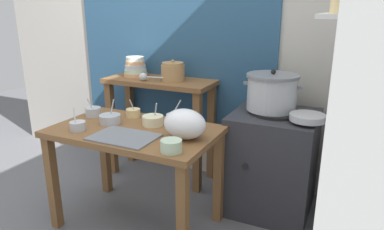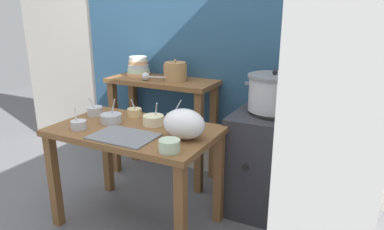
% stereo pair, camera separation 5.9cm
% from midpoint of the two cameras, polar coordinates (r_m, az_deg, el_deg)
% --- Properties ---
extents(ground_plane, '(9.00, 9.00, 0.00)m').
position_cam_midpoint_polar(ground_plane, '(2.68, -10.38, -17.09)').
color(ground_plane, slate).
extents(wall_back, '(4.40, 0.12, 2.60)m').
position_cam_midpoint_polar(wall_back, '(3.13, 2.03, 13.54)').
color(wall_back, '#B2ADA3').
rests_on(wall_back, ground).
extents(wall_right, '(0.30, 3.20, 2.60)m').
position_cam_midpoint_polar(wall_right, '(1.95, 27.15, 9.54)').
color(wall_right, white).
rests_on(wall_right, ground).
extents(prep_table, '(1.10, 0.66, 0.72)m').
position_cam_midpoint_polar(prep_table, '(2.42, -8.45, -4.60)').
color(prep_table, brown).
rests_on(prep_table, ground).
extents(back_shelf_table, '(0.96, 0.40, 0.90)m').
position_cam_midpoint_polar(back_shelf_table, '(3.11, -4.25, 1.82)').
color(back_shelf_table, brown).
rests_on(back_shelf_table, ground).
extents(stove_block, '(0.60, 0.61, 0.78)m').
position_cam_midpoint_polar(stove_block, '(2.73, 13.62, -7.47)').
color(stove_block, '#2D2D33').
rests_on(stove_block, ground).
extents(steamer_pot, '(0.42, 0.38, 0.30)m').
position_cam_midpoint_polar(steamer_pot, '(2.59, 13.67, 3.55)').
color(steamer_pot, '#B7BABF').
rests_on(steamer_pot, stove_block).
extents(clay_pot, '(0.20, 0.20, 0.18)m').
position_cam_midpoint_polar(clay_pot, '(2.98, -2.15, 7.03)').
color(clay_pot, '#A37A4C').
rests_on(clay_pot, back_shelf_table).
extents(bowl_stack_enamel, '(0.21, 0.21, 0.18)m').
position_cam_midpoint_polar(bowl_stack_enamel, '(3.22, -8.14, 7.65)').
color(bowl_stack_enamel, tan).
rests_on(bowl_stack_enamel, back_shelf_table).
extents(ladle, '(0.29, 0.09, 0.07)m').
position_cam_midpoint_polar(ladle, '(3.00, -6.71, 6.19)').
color(ladle, '#B7BABF').
rests_on(ladle, back_shelf_table).
extents(serving_tray, '(0.40, 0.28, 0.01)m').
position_cam_midpoint_polar(serving_tray, '(2.23, -10.25, -3.42)').
color(serving_tray, slate).
rests_on(serving_tray, prep_table).
extents(plastic_bag, '(0.27, 0.20, 0.19)m').
position_cam_midpoint_polar(plastic_bag, '(2.14, -0.51, -1.46)').
color(plastic_bag, white).
rests_on(plastic_bag, prep_table).
extents(wide_pan, '(0.23, 0.23, 0.04)m').
position_cam_midpoint_polar(wide_pan, '(2.42, 19.00, -0.52)').
color(wide_pan, '#B7BABF').
rests_on(wide_pan, stove_block).
extents(prep_bowl_0, '(0.15, 0.15, 0.17)m').
position_cam_midpoint_polar(prep_bowl_0, '(2.51, -12.30, -0.48)').
color(prep_bowl_0, '#B7BABF').
rests_on(prep_bowl_0, prep_table).
extents(prep_bowl_1, '(0.11, 0.11, 0.14)m').
position_cam_midpoint_polar(prep_bowl_1, '(2.63, -8.65, 0.48)').
color(prep_bowl_1, '#E5C684').
rests_on(prep_bowl_1, prep_table).
extents(prep_bowl_2, '(0.10, 0.10, 0.14)m').
position_cam_midpoint_polar(prep_bowl_2, '(2.43, -17.21, -1.49)').
color(prep_bowl_2, '#B7BABF').
rests_on(prep_bowl_2, prep_table).
extents(prep_bowl_3, '(0.11, 0.11, 0.14)m').
position_cam_midpoint_polar(prep_bowl_3, '(2.71, -14.82, 0.66)').
color(prep_bowl_3, '#B7BABF').
rests_on(prep_bowl_3, prep_table).
extents(prep_bowl_4, '(0.11, 0.11, 0.17)m').
position_cam_midpoint_polar(prep_bowl_4, '(2.44, -2.13, -0.55)').
color(prep_bowl_4, '#B7BABF').
rests_on(prep_bowl_4, prep_table).
extents(prep_bowl_5, '(0.14, 0.14, 0.17)m').
position_cam_midpoint_polar(prep_bowl_5, '(2.42, -5.57, -0.77)').
color(prep_bowl_5, beige).
rests_on(prep_bowl_5, prep_table).
extents(prep_bowl_6, '(0.12, 0.12, 0.07)m').
position_cam_midpoint_polar(prep_bowl_6, '(1.97, -2.80, -4.92)').
color(prep_bowl_6, '#B7D1AD').
rests_on(prep_bowl_6, prep_table).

